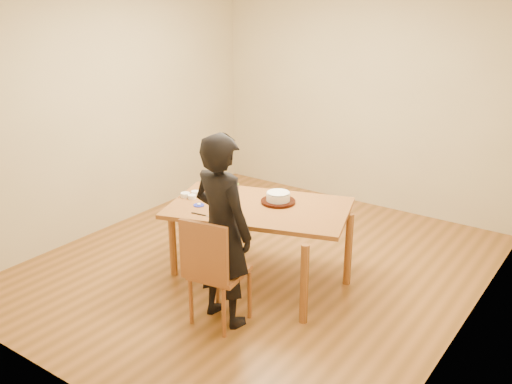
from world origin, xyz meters
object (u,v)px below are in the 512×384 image
Objects in this scene: cake_plate at (278,202)px; person at (222,230)px; dining_chair at (220,272)px; cake at (278,197)px; dining_table at (259,208)px.

cake_plate is 0.90m from person.
cake is (-0.05, 0.94, 0.36)m from dining_chair.
cake_plate is at bearing 40.98° from dining_table.
person reaches higher than dining_table.
person is at bearing -86.76° from cake_plate.
cake is at bearing -77.80° from person.
dining_chair is 1.84× the size of cake.
cake_plate is 1.47× the size of cake.
dining_table is 0.75m from person.
cake is at bearing 40.98° from dining_table.
cake_plate is at bearing 90.00° from cake.
dining_chair is 0.25× the size of person.
person is at bearing -86.76° from cake.
cake reaches higher than cake_plate.
dining_table is at bearing -69.43° from person.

